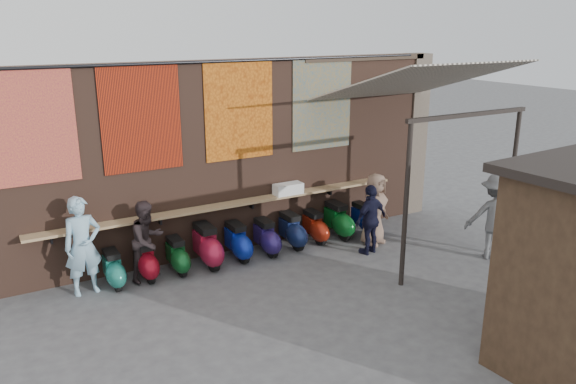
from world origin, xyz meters
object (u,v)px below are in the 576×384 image
at_px(scooter_stool_4, 238,242).
at_px(shopper_grey, 495,217).
at_px(scooter_stool_0, 113,269).
at_px(shopper_navy, 371,219).
at_px(diner_right, 148,241).
at_px(scooter_stool_6, 292,231).
at_px(shelf_box, 288,189).
at_px(scooter_stool_8, 338,220).
at_px(shopper_tan, 375,209).
at_px(scooter_stool_1, 146,261).
at_px(diner_left, 83,246).
at_px(scooter_stool_2, 177,256).
at_px(scooter_stool_9, 363,218).
at_px(scooter_stool_5, 266,237).
at_px(scooter_stool_7, 315,227).
at_px(scooter_stool_3, 207,246).

height_order(scooter_stool_4, shopper_grey, shopper_grey).
distance_m(scooter_stool_0, shopper_navy, 5.22).
bearing_deg(diner_right, scooter_stool_6, -28.39).
xyz_separation_m(shelf_box, scooter_stool_8, (1.15, -0.27, -0.85)).
relative_size(shopper_grey, shopper_tan, 1.13).
height_order(scooter_stool_1, scooter_stool_6, scooter_stool_6).
height_order(scooter_stool_0, shopper_grey, shopper_grey).
bearing_deg(scooter_stool_8, diner_left, -179.73).
relative_size(scooter_stool_0, shopper_grey, 0.40).
bearing_deg(shopper_navy, scooter_stool_2, -27.74).
xyz_separation_m(scooter_stool_2, shopper_tan, (4.27, -0.70, 0.46)).
xyz_separation_m(shelf_box, scooter_stool_9, (1.83, -0.33, -0.90)).
xyz_separation_m(scooter_stool_0, scooter_stool_5, (3.16, -0.04, 0.03)).
height_order(scooter_stool_6, scooter_stool_7, scooter_stool_6).
distance_m(scooter_stool_2, scooter_stool_7, 3.19).
distance_m(scooter_stool_6, scooter_stool_8, 1.22).
bearing_deg(diner_right, scooter_stool_7, -28.11).
relative_size(scooter_stool_6, diner_left, 0.44).
relative_size(scooter_stool_0, scooter_stool_4, 0.90).
bearing_deg(shopper_navy, scooter_stool_6, -52.76).
xyz_separation_m(scooter_stool_2, diner_left, (-1.71, -0.00, 0.56)).
bearing_deg(scooter_stool_7, shopper_navy, -58.98).
relative_size(scooter_stool_5, diner_right, 0.50).
bearing_deg(scooter_stool_0, shopper_tan, -7.22).
bearing_deg(scooter_stool_4, scooter_stool_3, -179.09).
distance_m(diner_right, shopper_navy, 4.55).
relative_size(scooter_stool_7, shopper_navy, 0.49).
xyz_separation_m(shelf_box, diner_left, (-4.37, -0.30, -0.34)).
bearing_deg(scooter_stool_2, shopper_navy, -15.67).
relative_size(scooter_stool_9, shopper_tan, 0.45).
height_order(scooter_stool_1, scooter_stool_3, scooter_stool_3).
distance_m(scooter_stool_6, shopper_tan, 1.87).
height_order(scooter_stool_2, shopper_navy, shopper_navy).
height_order(scooter_stool_7, diner_left, diner_left).
relative_size(scooter_stool_1, scooter_stool_9, 1.04).
distance_m(scooter_stool_1, scooter_stool_6, 3.20).
distance_m(scooter_stool_2, scooter_stool_4, 1.30).
distance_m(scooter_stool_0, scooter_stool_1, 0.62).
distance_m(scooter_stool_8, shopper_grey, 3.36).
height_order(scooter_stool_0, diner_left, diner_left).
xyz_separation_m(scooter_stool_0, scooter_stool_4, (2.52, 0.01, 0.04)).
distance_m(scooter_stool_4, scooter_stool_7, 1.90).
bearing_deg(scooter_stool_7, scooter_stool_3, -179.23).
bearing_deg(scooter_stool_1, scooter_stool_7, -0.04).
distance_m(scooter_stool_3, shopper_grey, 5.89).
bearing_deg(scooter_stool_3, scooter_stool_8, 0.50).
height_order(scooter_stool_9, diner_left, diner_left).
relative_size(scooter_stool_7, diner_right, 0.47).
relative_size(scooter_stool_3, scooter_stool_7, 1.22).
bearing_deg(scooter_stool_0, scooter_stool_6, 0.24).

